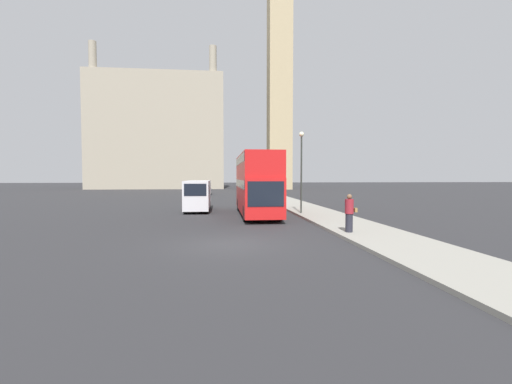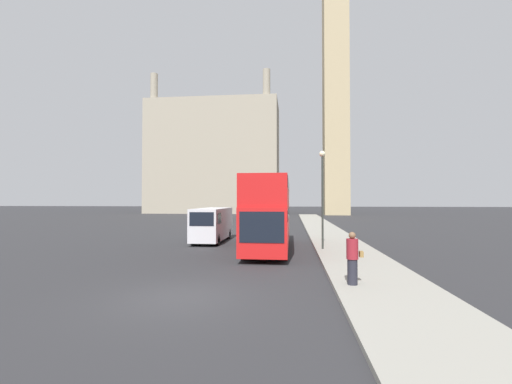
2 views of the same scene
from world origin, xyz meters
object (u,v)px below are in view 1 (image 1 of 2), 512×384
at_px(pedestrian, 349,213).
at_px(red_double_decker_bus, 256,182).
at_px(street_lamp, 301,160).
at_px(white_van, 198,195).
at_px(clock_tower, 280,28).
at_px(parked_sedan, 206,190).

bearing_deg(pedestrian, red_double_decker_bus, 111.32).
height_order(red_double_decker_bus, street_lamp, street_lamp).
height_order(white_van, pedestrian, white_van).
bearing_deg(pedestrian, white_van, 122.34).
height_order(white_van, street_lamp, street_lamp).
distance_m(white_van, pedestrian, 14.86).
xyz_separation_m(clock_tower, pedestrian, (-7.07, -59.98, -34.48)).
xyz_separation_m(clock_tower, street_lamp, (-7.32, -51.28, -31.53)).
bearing_deg(parked_sedan, white_van, -89.03).
relative_size(street_lamp, parked_sedan, 1.28).
bearing_deg(clock_tower, red_double_decker_bus, -101.72).
bearing_deg(parked_sedan, clock_tower, 53.81).
xyz_separation_m(pedestrian, parked_sedan, (-8.39, 38.84, -0.39)).
bearing_deg(pedestrian, clock_tower, 83.28).
distance_m(pedestrian, parked_sedan, 39.74).
bearing_deg(clock_tower, parked_sedan, -126.19).
bearing_deg(clock_tower, street_lamp, -98.12).
bearing_deg(street_lamp, clock_tower, 81.88).
relative_size(clock_tower, parked_sedan, 15.04).
xyz_separation_m(white_van, street_lamp, (7.70, -3.86, 2.68)).
bearing_deg(red_double_decker_bus, street_lamp, -5.07).
distance_m(clock_tower, parked_sedan, 43.62).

